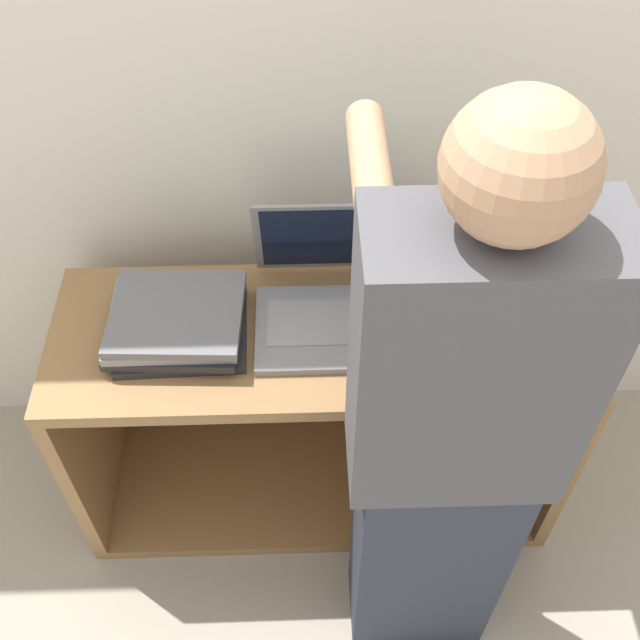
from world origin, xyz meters
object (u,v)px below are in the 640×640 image
object	(u,v)px
laptop_stack_left	(177,322)
person	(448,451)
laptop_open	(318,298)
laptop_stack_right	(461,307)

from	to	relation	value
laptop_stack_left	person	world-z (taller)	person
laptop_stack_left	person	bearing A→B (deg)	-34.22
person	laptop_stack_left	bearing A→B (deg)	145.78
person	laptop_open	bearing A→B (deg)	118.67
laptop_stack_right	laptop_open	bearing A→B (deg)	170.08
laptop_stack_left	person	distance (m)	0.70
laptop_open	laptop_stack_left	distance (m)	0.34
laptop_open	person	size ratio (longest dim) A/B	0.21
laptop_stack_left	laptop_stack_right	world-z (taller)	laptop_stack_right
laptop_open	laptop_stack_right	distance (m)	0.34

